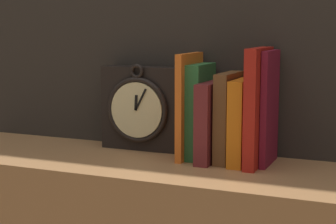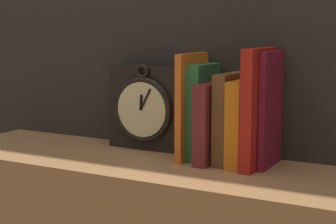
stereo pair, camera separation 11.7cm
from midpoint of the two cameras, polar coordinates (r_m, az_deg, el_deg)
name	(u,v)px [view 2 (the right image)]	position (r m, az deg, el deg)	size (l,w,h in m)	color
clock	(148,108)	(1.31, 0.54, 0.41)	(0.19, 0.07, 0.20)	black
book_slot0_orange	(192,106)	(1.22, 5.19, 0.58)	(0.01, 0.13, 0.23)	orange
book_slot1_green	(203,112)	(1.23, 6.33, 0.02)	(0.03, 0.12, 0.21)	#2C6D37
book_slot2_maroon	(213,122)	(1.20, 7.41, -1.04)	(0.03, 0.15, 0.17)	maroon
book_slot3_brown	(230,118)	(1.20, 9.11, -0.64)	(0.03, 0.13, 0.19)	brown
book_slot4_orange	(244,123)	(1.18, 10.58, -1.08)	(0.03, 0.14, 0.18)	orange
book_slot5_red	(259,108)	(1.16, 12.07, 0.35)	(0.02, 0.15, 0.24)	#B21F15
book_slot6_maroon	(271,109)	(1.17, 13.25, 0.25)	(0.01, 0.12, 0.24)	maroon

